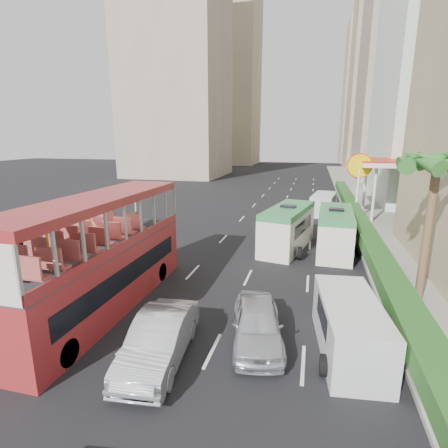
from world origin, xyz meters
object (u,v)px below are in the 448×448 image
(van_asset, at_px, (288,222))
(minibus_near, at_px, (287,228))
(car_silver_lane_b, at_px, (257,342))
(minibus_far, at_px, (335,231))
(double_decker_bus, at_px, (101,254))
(panel_van_near, at_px, (349,327))
(palm_tree, at_px, (427,233))
(shell_station, at_px, (392,189))
(car_silver_lane_a, at_px, (160,360))
(panel_van_far, at_px, (323,204))

(van_asset, bearing_deg, minibus_near, -76.19)
(car_silver_lane_b, distance_m, minibus_far, 12.49)
(double_decker_bus, relative_size, car_silver_lane_b, 2.46)
(minibus_near, relative_size, minibus_far, 1.03)
(double_decker_bus, distance_m, panel_van_near, 10.46)
(double_decker_bus, relative_size, minibus_near, 1.69)
(palm_tree, height_order, shell_station, palm_tree)
(car_silver_lane_b, height_order, minibus_near, minibus_near)
(car_silver_lane_b, xyz_separation_m, van_asset, (-0.29, 19.73, 0.00))
(minibus_near, xyz_separation_m, minibus_far, (3.12, 0.04, -0.04))
(car_silver_lane_a, bearing_deg, car_silver_lane_b, 26.47)
(car_silver_lane_a, relative_size, panel_van_far, 0.96)
(shell_station, bearing_deg, minibus_near, -125.87)
(minibus_far, height_order, palm_tree, palm_tree)
(car_silver_lane_b, relative_size, panel_van_far, 0.89)
(car_silver_lane_a, relative_size, panel_van_near, 1.00)
(car_silver_lane_b, relative_size, palm_tree, 0.70)
(panel_van_far, relative_size, shell_station, 0.63)
(double_decker_bus, height_order, van_asset, double_decker_bus)
(double_decker_bus, height_order, panel_van_near, double_decker_bus)
(double_decker_bus, xyz_separation_m, shell_station, (16.00, 23.00, 0.22))
(van_asset, xyz_separation_m, palm_tree, (7.03, -14.68, 3.38))
(minibus_near, height_order, panel_van_near, minibus_near)
(double_decker_bus, bearing_deg, van_asset, 70.08)
(car_silver_lane_a, height_order, minibus_far, minibus_far)
(car_silver_lane_a, height_order, shell_station, shell_station)
(minibus_far, bearing_deg, shell_station, 66.99)
(minibus_near, distance_m, minibus_far, 3.12)
(double_decker_bus, xyz_separation_m, palm_tree, (13.80, 4.00, 0.85))
(van_asset, bearing_deg, car_silver_lane_a, -86.85)
(double_decker_bus, xyz_separation_m, panel_van_near, (10.31, -0.83, -1.57))
(car_silver_lane_b, relative_size, minibus_near, 0.69)
(double_decker_bus, bearing_deg, panel_van_near, -4.61)
(car_silver_lane_a, distance_m, car_silver_lane_b, 3.60)
(car_silver_lane_b, relative_size, panel_van_near, 0.93)
(minibus_near, relative_size, shell_station, 0.81)
(car_silver_lane_b, bearing_deg, shell_station, 57.83)
(car_silver_lane_a, distance_m, minibus_near, 14.29)
(panel_van_near, xyz_separation_m, palm_tree, (3.49, 4.83, 2.42))
(minibus_far, xyz_separation_m, panel_van_far, (-0.46, 12.24, -0.40))
(car_silver_lane_a, distance_m, shell_station, 28.73)
(van_asset, distance_m, palm_tree, 16.63)
(car_silver_lane_b, relative_size, van_asset, 0.93)
(panel_van_near, bearing_deg, car_silver_lane_a, -167.97)
(panel_van_far, height_order, palm_tree, palm_tree)
(panel_van_far, bearing_deg, double_decker_bus, -104.18)
(minibus_far, bearing_deg, van_asset, 116.82)
(car_silver_lane_a, distance_m, palm_tree, 12.48)
(car_silver_lane_a, relative_size, minibus_near, 0.74)
(car_silver_lane_b, xyz_separation_m, panel_van_far, (2.83, 24.22, 1.00))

